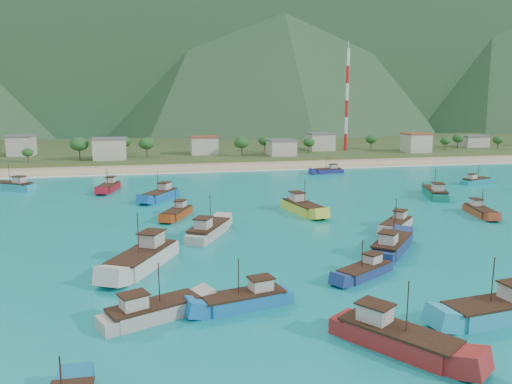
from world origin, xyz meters
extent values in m
plane|color=#0C8585|center=(0.00, 0.00, 0.00)|extent=(600.00, 600.00, 0.00)
cube|color=beige|center=(0.00, 79.00, 0.00)|extent=(400.00, 18.00, 1.20)
cube|color=#385123|center=(0.00, 140.00, 0.00)|extent=(400.00, 110.00, 2.40)
cube|color=white|center=(0.00, 69.50, 0.00)|extent=(400.00, 2.50, 0.08)
cube|color=#385942|center=(120.00, 400.00, 100.00)|extent=(1100.00, 160.00, 200.00)
cube|color=#284C2D|center=(-40.00, 300.00, 75.00)|extent=(800.00, 160.00, 150.00)
cone|color=#284C2D|center=(60.00, 300.00, 85.00)|extent=(280.00, 280.00, 170.00)
cube|color=beige|center=(-67.82, 115.71, 5.08)|extent=(8.59, 9.39, 6.96)
cube|color=beige|center=(-35.49, 95.86, 5.06)|extent=(10.58, 8.21, 6.92)
cube|color=beige|center=(-2.25, 105.65, 4.75)|extent=(9.75, 8.13, 6.30)
cube|color=beige|center=(24.93, 95.65, 4.28)|extent=(9.24, 9.32, 5.36)
cube|color=beige|center=(45.08, 110.58, 4.87)|extent=(9.73, 9.38, 6.55)
cube|color=beige|center=(79.22, 95.80, 5.06)|extent=(9.09, 8.09, 6.92)
cube|color=beige|center=(114.69, 110.22, 3.86)|extent=(10.56, 7.56, 4.53)
cylinder|color=red|center=(54.94, 108.00, 4.91)|extent=(1.20, 1.20, 6.61)
cylinder|color=white|center=(54.94, 108.00, 11.52)|extent=(1.20, 1.20, 6.61)
cylinder|color=red|center=(54.94, 108.00, 18.14)|extent=(1.20, 1.20, 6.61)
cylinder|color=white|center=(54.94, 108.00, 24.75)|extent=(1.20, 1.20, 6.61)
cylinder|color=red|center=(54.94, 108.00, 31.36)|extent=(1.20, 1.20, 6.61)
cylinder|color=white|center=(54.94, 108.00, 37.98)|extent=(1.20, 1.20, 6.61)
cube|color=#9B3A11|center=(-17.95, 11.91, 0.46)|extent=(6.56, 9.71, 1.71)
cube|color=beige|center=(-17.12, 13.65, 2.01)|extent=(2.48, 2.68, 1.39)
cylinder|color=#382114|center=(-18.18, 11.43, 3.24)|extent=(0.12, 0.12, 3.86)
cube|color=maroon|center=(-32.46, 43.14, 0.55)|extent=(5.28, 10.82, 1.89)
cube|color=beige|center=(-31.99, 45.22, 2.26)|extent=(2.38, 2.72, 1.54)
cylinder|color=#382114|center=(-32.59, 42.57, 3.62)|extent=(0.12, 0.12, 4.25)
cube|color=#A9A59A|center=(-22.77, -32.35, 0.54)|extent=(10.74, 6.97, 1.89)
cube|color=beige|center=(-24.72, -33.20, 2.25)|extent=(2.92, 2.69, 1.53)
cylinder|color=#382114|center=(-22.23, -32.12, 3.61)|extent=(0.12, 0.12, 4.25)
cube|color=#269CBD|center=(10.32, -39.85, 0.68)|extent=(12.17, 4.81, 2.16)
cylinder|color=#382114|center=(9.65, -39.92, 4.18)|extent=(0.12, 0.12, 4.85)
cube|color=#B1AA9F|center=(-13.69, -2.64, 0.66)|extent=(8.58, 11.94, 2.13)
cube|color=beige|center=(-14.82, -4.75, 2.59)|extent=(3.15, 3.36, 1.73)
cylinder|color=#382114|center=(-13.37, -2.05, 4.12)|extent=(0.12, 0.12, 4.78)
cube|color=#B9B5A6|center=(17.79, -5.24, 0.49)|extent=(8.95, 9.07, 1.79)
cube|color=beige|center=(19.20, -3.80, 2.12)|extent=(2.85, 2.86, 1.45)
cylinder|color=#382114|center=(17.40, -5.64, 3.40)|extent=(0.12, 0.12, 4.02)
cube|color=navy|center=(29.51, 59.55, 0.42)|extent=(9.33, 3.73, 1.65)
cube|color=beige|center=(31.35, 59.77, 1.92)|extent=(2.24, 1.89, 1.34)
cylinder|color=#382114|center=(28.99, 59.49, 3.11)|extent=(0.12, 0.12, 3.71)
cube|color=#106D59|center=(40.23, 19.27, 0.67)|extent=(7.19, 12.24, 2.14)
cube|color=beige|center=(39.43, 17.00, 2.61)|extent=(2.92, 3.24, 1.74)
cylinder|color=#382114|center=(40.45, 19.90, 4.14)|extent=(0.12, 0.12, 4.81)
cube|color=navy|center=(11.08, -16.79, 0.65)|extent=(10.19, 10.97, 2.10)
cube|color=beige|center=(9.52, -18.58, 2.56)|extent=(3.33, 3.38, 1.71)
cylinder|color=#382114|center=(11.51, -16.30, 4.07)|extent=(0.12, 0.12, 4.74)
cube|color=teal|center=(61.17, 33.54, 0.43)|extent=(9.49, 5.33, 1.65)
cube|color=beige|center=(59.40, 32.97, 1.93)|extent=(2.48, 2.22, 1.34)
cylinder|color=#382114|center=(61.66, 33.70, 3.12)|extent=(0.12, 0.12, 3.72)
cube|color=#145EAC|center=(-20.66, 29.69, 0.63)|extent=(8.76, 11.37, 2.05)
cube|color=beige|center=(-19.45, 31.66, 2.49)|extent=(3.11, 3.27, 1.67)
cylinder|color=#382114|center=(-21.00, 29.14, 3.97)|extent=(0.12, 0.12, 4.62)
cube|color=beige|center=(-24.09, -16.21, 0.83)|extent=(9.87, 13.80, 2.46)
cube|color=beige|center=(-22.79, -13.77, 3.05)|extent=(3.63, 3.87, 2.00)
cylinder|color=#382114|center=(-24.45, -16.89, 4.82)|extent=(0.12, 0.12, 5.52)
cube|color=maroon|center=(-1.97, -43.23, 0.66)|extent=(9.52, 11.60, 2.13)
cube|color=beige|center=(-3.34, -41.26, 2.59)|extent=(3.28, 3.41, 1.73)
cylinder|color=#382114|center=(-1.59, -43.77, 4.13)|extent=(0.12, 0.12, 4.79)
cube|color=navy|center=(2.82, -25.46, 0.40)|extent=(8.90, 6.78, 1.60)
cube|color=beige|center=(4.36, -24.53, 1.85)|extent=(2.55, 2.42, 1.30)
cylinder|color=#382114|center=(2.39, -25.71, 3.01)|extent=(0.12, 0.12, 3.61)
cube|color=yellow|center=(6.19, 10.29, 0.69)|extent=(5.76, 12.50, 2.19)
cube|color=beige|center=(5.73, 12.71, 2.68)|extent=(2.68, 3.10, 1.78)
cylinder|color=#382114|center=(6.32, 9.61, 4.25)|extent=(0.12, 0.12, 4.93)
cube|color=#2BA5B5|center=(-55.52, 49.56, 0.63)|extent=(11.43, 8.71, 2.06)
cube|color=beige|center=(-53.54, 48.36, 2.50)|extent=(3.28, 3.11, 1.67)
cylinder|color=#382114|center=(-56.07, 49.89, 3.98)|extent=(0.12, 0.12, 4.64)
cube|color=#923A1F|center=(38.53, 1.10, 0.46)|extent=(4.69, 9.79, 1.71)
cube|color=beige|center=(38.94, 2.98, 2.01)|extent=(2.14, 2.45, 1.39)
cylinder|color=#382114|center=(38.42, 0.58, 3.24)|extent=(0.12, 0.12, 3.85)
cube|color=#1669B2|center=(-13.53, -31.41, 0.50)|extent=(10.33, 5.07, 1.81)
cube|color=beige|center=(-11.55, -30.96, 2.14)|extent=(2.60, 2.28, 1.47)
cylinder|color=#382114|center=(-14.08, -31.54, 3.44)|extent=(0.12, 0.12, 4.06)
camera|label=1|loc=(-22.80, -80.25, 21.60)|focal=35.00mm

